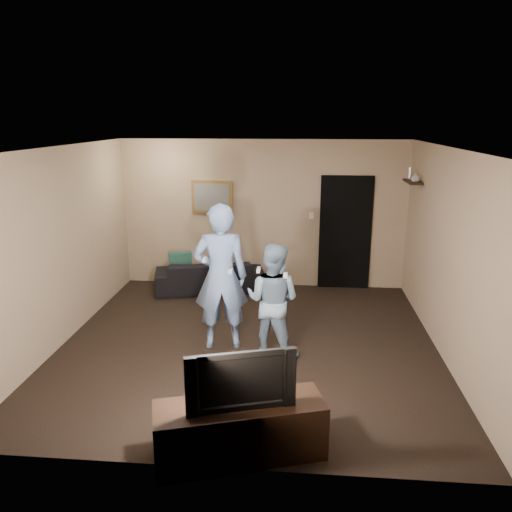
# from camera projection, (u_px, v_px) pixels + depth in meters

# --- Properties ---
(ground) EXTENTS (5.00, 5.00, 0.00)m
(ground) POSITION_uv_depth(u_px,v_px,m) (249.00, 343.00, 6.76)
(ground) COLOR black
(ground) RESTS_ON ground
(ceiling) EXTENTS (5.00, 5.00, 0.04)m
(ceiling) POSITION_uv_depth(u_px,v_px,m) (248.00, 148.00, 6.06)
(ceiling) COLOR silver
(ceiling) RESTS_ON wall_back
(wall_back) EXTENTS (5.00, 0.04, 2.60)m
(wall_back) POSITION_uv_depth(u_px,v_px,m) (263.00, 214.00, 8.81)
(wall_back) COLOR tan
(wall_back) RESTS_ON ground
(wall_front) EXTENTS (5.00, 0.04, 2.60)m
(wall_front) POSITION_uv_depth(u_px,v_px,m) (216.00, 331.00, 4.01)
(wall_front) COLOR tan
(wall_front) RESTS_ON ground
(wall_left) EXTENTS (0.04, 5.00, 2.60)m
(wall_left) POSITION_uv_depth(u_px,v_px,m) (61.00, 247.00, 6.62)
(wall_left) COLOR tan
(wall_left) RESTS_ON ground
(wall_right) EXTENTS (0.04, 5.00, 2.60)m
(wall_right) POSITION_uv_depth(u_px,v_px,m) (448.00, 255.00, 6.19)
(wall_right) COLOR tan
(wall_right) RESTS_ON ground
(sofa) EXTENTS (1.98, 1.12, 0.54)m
(sofa) POSITION_uv_depth(u_px,v_px,m) (209.00, 275.00, 8.77)
(sofa) COLOR black
(sofa) RESTS_ON ground
(throw_pillow) EXTENTS (0.41, 0.24, 0.39)m
(throw_pillow) POSITION_uv_depth(u_px,v_px,m) (181.00, 263.00, 8.76)
(throw_pillow) COLOR #17473E
(throw_pillow) RESTS_ON sofa
(painting_frame) EXTENTS (0.72, 0.05, 0.57)m
(painting_frame) POSITION_uv_depth(u_px,v_px,m) (212.00, 197.00, 8.78)
(painting_frame) COLOR olive
(painting_frame) RESTS_ON wall_back
(painting_canvas) EXTENTS (0.62, 0.01, 0.47)m
(painting_canvas) POSITION_uv_depth(u_px,v_px,m) (212.00, 197.00, 8.75)
(painting_canvas) COLOR slate
(painting_canvas) RESTS_ON painting_frame
(doorway) EXTENTS (0.90, 0.06, 2.00)m
(doorway) POSITION_uv_depth(u_px,v_px,m) (345.00, 233.00, 8.73)
(doorway) COLOR black
(doorway) RESTS_ON ground
(light_switch) EXTENTS (0.08, 0.02, 0.12)m
(light_switch) POSITION_uv_depth(u_px,v_px,m) (311.00, 215.00, 8.71)
(light_switch) COLOR silver
(light_switch) RESTS_ON wall_back
(wall_shelf) EXTENTS (0.20, 0.60, 0.03)m
(wall_shelf) POSITION_uv_depth(u_px,v_px,m) (413.00, 182.00, 7.74)
(wall_shelf) COLOR black
(wall_shelf) RESTS_ON wall_right
(shelf_vase) EXTENTS (0.15, 0.15, 0.14)m
(shelf_vase) POSITION_uv_depth(u_px,v_px,m) (415.00, 177.00, 7.59)
(shelf_vase) COLOR #AEAFB3
(shelf_vase) RESTS_ON wall_shelf
(shelf_figurine) EXTENTS (0.06, 0.06, 0.18)m
(shelf_figurine) POSITION_uv_depth(u_px,v_px,m) (410.00, 173.00, 7.96)
(shelf_figurine) COLOR silver
(shelf_figurine) RESTS_ON wall_shelf
(tv_console) EXTENTS (1.59, 0.91, 0.54)m
(tv_console) POSITION_uv_depth(u_px,v_px,m) (240.00, 431.00, 4.46)
(tv_console) COLOR black
(tv_console) RESTS_ON ground
(television) EXTENTS (0.95, 0.40, 0.55)m
(television) POSITION_uv_depth(u_px,v_px,m) (239.00, 376.00, 4.31)
(television) COLOR black
(television) RESTS_ON tv_console
(wii_player_left) EXTENTS (0.77, 0.57, 1.93)m
(wii_player_left) POSITION_uv_depth(u_px,v_px,m) (221.00, 277.00, 6.45)
(wii_player_left) COLOR #7FA3DC
(wii_player_left) RESTS_ON ground
(wii_player_right) EXTENTS (0.86, 0.76, 1.48)m
(wii_player_right) POSITION_uv_depth(u_px,v_px,m) (273.00, 300.00, 6.25)
(wii_player_right) COLOR #819FBC
(wii_player_right) RESTS_ON ground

